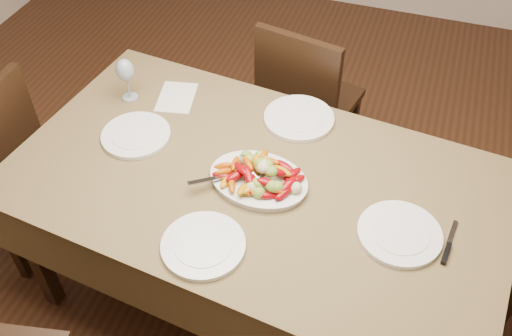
{
  "coord_description": "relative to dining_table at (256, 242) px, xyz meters",
  "views": [
    {
      "loc": [
        0.55,
        -1.14,
        2.28
      ],
      "look_at": [
        0.08,
        0.24,
        0.82
      ],
      "focal_mm": 40.0,
      "sensor_mm": 36.0,
      "label": 1
    }
  ],
  "objects": [
    {
      "name": "menu_card",
      "position": [
        -0.48,
        0.35,
        0.38
      ],
      "size": [
        0.19,
        0.24,
        0.0
      ],
      "primitive_type": "cube",
      "rotation": [
        0.0,
        0.0,
        0.21
      ],
      "color": "silver",
      "rests_on": "dining_table"
    },
    {
      "name": "wine_glass",
      "position": [
        -0.67,
        0.29,
        0.48
      ],
      "size": [
        0.08,
        0.08,
        0.2
      ],
      "primitive_type": null,
      "color": "#8C99A5",
      "rests_on": "dining_table"
    },
    {
      "name": "floor",
      "position": [
        -0.08,
        -0.24,
        -0.38
      ],
      "size": [
        6.0,
        6.0,
        0.0
      ],
      "primitive_type": "plane",
      "color": "#3A1F11",
      "rests_on": "ground"
    },
    {
      "name": "plate_near",
      "position": [
        -0.07,
        -0.35,
        0.39
      ],
      "size": [
        0.28,
        0.28,
        0.02
      ],
      "primitive_type": "cylinder",
      "color": "white",
      "rests_on": "dining_table"
    },
    {
      "name": "roasted_vegetables",
      "position": [
        0.01,
        -0.01,
        0.45
      ],
      "size": [
        0.31,
        0.23,
        0.09
      ],
      "primitive_type": null,
      "rotation": [
        0.0,
        0.0,
        -0.11
      ],
      "color": "#7F0408",
      "rests_on": "serving_platter"
    },
    {
      "name": "serving_spoon",
      "position": [
        -0.05,
        -0.04,
        0.43
      ],
      "size": [
        0.23,
        0.25,
        0.03
      ],
      "primitive_type": null,
      "rotation": [
        0.0,
        0.0,
        -0.88
      ],
      "color": "#9EA0A8",
      "rests_on": "serving_platter"
    },
    {
      "name": "serving_platter",
      "position": [
        0.01,
        -0.01,
        0.39
      ],
      "size": [
        0.39,
        0.3,
        0.02
      ],
      "primitive_type": "ellipsoid",
      "rotation": [
        0.0,
        0.0,
        -0.11
      ],
      "color": "white",
      "rests_on": "dining_table"
    },
    {
      "name": "plate_right",
      "position": [
        0.54,
        -0.09,
        0.39
      ],
      "size": [
        0.29,
        0.29,
        0.02
      ],
      "primitive_type": "cylinder",
      "color": "white",
      "rests_on": "dining_table"
    },
    {
      "name": "table_knife",
      "position": [
        0.7,
        -0.08,
        0.38
      ],
      "size": [
        0.04,
        0.2,
        0.01
      ],
      "primitive_type": null,
      "rotation": [
        0.0,
        0.0,
        -0.14
      ],
      "color": "#9EA0A8",
      "rests_on": "dining_table"
    },
    {
      "name": "plate_left",
      "position": [
        -0.53,
        0.07,
        0.39
      ],
      "size": [
        0.27,
        0.27,
        0.02
      ],
      "primitive_type": "cylinder",
      "color": "white",
      "rests_on": "dining_table"
    },
    {
      "name": "chair_far",
      "position": [
        -0.0,
        0.88,
        0.1
      ],
      "size": [
        0.5,
        0.5,
        0.95
      ],
      "primitive_type": null,
      "rotation": [
        0.0,
        0.0,
        2.94
      ],
      "color": "black",
      "rests_on": "ground"
    },
    {
      "name": "dining_table",
      "position": [
        0.0,
        0.0,
        0.0
      ],
      "size": [
        1.94,
        1.24,
        0.76
      ],
      "primitive_type": "cube",
      "rotation": [
        0.0,
        0.0,
        -0.11
      ],
      "color": "brown",
      "rests_on": "ground"
    },
    {
      "name": "plate_far",
      "position": [
        0.06,
        0.38,
        0.39
      ],
      "size": [
        0.29,
        0.29,
        0.02
      ],
      "primitive_type": "cylinder",
      "color": "white",
      "rests_on": "dining_table"
    }
  ]
}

